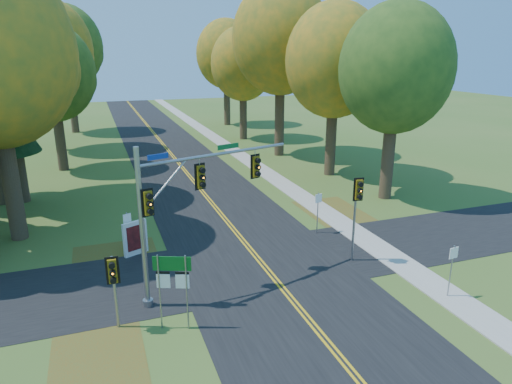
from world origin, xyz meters
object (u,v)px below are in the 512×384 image
object	(u,v)px
east_signal_pole	(357,199)
info_kiosk	(135,238)
route_sign_cluster	(173,277)
traffic_mast	(183,199)

from	to	relation	value
east_signal_pole	info_kiosk	xyz separation A→B (m)	(-9.68, 4.36, -2.31)
east_signal_pole	info_kiosk	world-z (taller)	east_signal_pole
route_sign_cluster	info_kiosk	size ratio (longest dim) A/B	1.67
traffic_mast	info_kiosk	size ratio (longest dim) A/B	3.89
east_signal_pole	route_sign_cluster	distance (m)	9.40
east_signal_pole	route_sign_cluster	bearing A→B (deg)	-156.89
traffic_mast	east_signal_pole	world-z (taller)	traffic_mast
traffic_mast	info_kiosk	bearing A→B (deg)	92.22
east_signal_pole	info_kiosk	size ratio (longest dim) A/B	2.41
route_sign_cluster	east_signal_pole	bearing A→B (deg)	37.98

